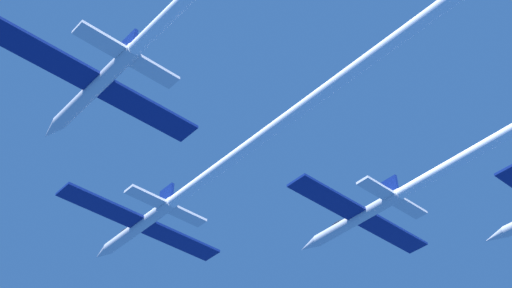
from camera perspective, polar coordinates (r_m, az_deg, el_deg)
The scene contains 2 objects.
jet_lead at distance 61.09m, azimuth -1.60°, elevation -0.94°, with size 17.11×51.47×2.83m.
jet_right_wing at distance 64.28m, azimuth 16.64°, elevation -0.56°, with size 17.11×49.69×2.83m.
Camera 1 is at (-30.68, -50.95, -38.50)m, focal length 51.38 mm.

